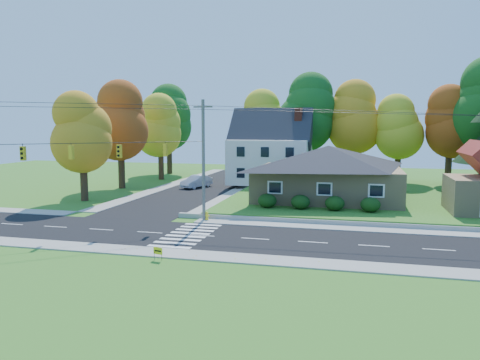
# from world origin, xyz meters

# --- Properties ---
(ground) EXTENTS (120.00, 120.00, 0.00)m
(ground) POSITION_xyz_m (0.00, 0.00, 0.00)
(ground) COLOR #3D7923
(road_main) EXTENTS (90.00, 8.00, 0.02)m
(road_main) POSITION_xyz_m (0.00, 0.00, 0.01)
(road_main) COLOR black
(road_main) RESTS_ON ground
(road_cross) EXTENTS (8.00, 44.00, 0.02)m
(road_cross) POSITION_xyz_m (-8.00, 26.00, 0.01)
(road_cross) COLOR black
(road_cross) RESTS_ON ground
(sidewalk_north) EXTENTS (90.00, 2.00, 0.08)m
(sidewalk_north) POSITION_xyz_m (0.00, 5.00, 0.04)
(sidewalk_north) COLOR #9C9A90
(sidewalk_north) RESTS_ON ground
(sidewalk_south) EXTENTS (90.00, 2.00, 0.08)m
(sidewalk_south) POSITION_xyz_m (0.00, -5.00, 0.04)
(sidewalk_south) COLOR #9C9A90
(sidewalk_south) RESTS_ON ground
(lawn) EXTENTS (30.00, 30.00, 0.50)m
(lawn) POSITION_xyz_m (13.00, 21.00, 0.25)
(lawn) COLOR #3D7923
(lawn) RESTS_ON ground
(ranch_house) EXTENTS (14.60, 10.60, 5.40)m
(ranch_house) POSITION_xyz_m (8.00, 16.00, 3.27)
(ranch_house) COLOR tan
(ranch_house) RESTS_ON lawn
(colonial_house) EXTENTS (10.40, 8.40, 9.60)m
(colonial_house) POSITION_xyz_m (0.04, 28.00, 4.58)
(colonial_house) COLOR silver
(colonial_house) RESTS_ON lawn
(hedge_row) EXTENTS (10.70, 1.70, 1.27)m
(hedge_row) POSITION_xyz_m (7.50, 9.80, 1.14)
(hedge_row) COLOR #163A10
(hedge_row) RESTS_ON lawn
(traffic_infrastructure) EXTENTS (38.10, 10.66, 10.00)m
(traffic_infrastructure) POSITION_xyz_m (-0.15, 1.35, 5.15)
(traffic_infrastructure) COLOR #666059
(traffic_infrastructure) RESTS_ON ground
(tree_lot_0) EXTENTS (6.72, 6.72, 12.51)m
(tree_lot_0) POSITION_xyz_m (-2.00, 34.00, 8.31)
(tree_lot_0) COLOR #3F2A19
(tree_lot_0) RESTS_ON lawn
(tree_lot_1) EXTENTS (7.84, 7.84, 14.60)m
(tree_lot_1) POSITION_xyz_m (4.00, 33.00, 9.61)
(tree_lot_1) COLOR #3F2A19
(tree_lot_1) RESTS_ON lawn
(tree_lot_2) EXTENTS (7.28, 7.28, 13.56)m
(tree_lot_2) POSITION_xyz_m (10.00, 34.00, 8.96)
(tree_lot_2) COLOR #3F2A19
(tree_lot_2) RESTS_ON lawn
(tree_lot_3) EXTENTS (6.16, 6.16, 11.47)m
(tree_lot_3) POSITION_xyz_m (16.00, 33.00, 7.65)
(tree_lot_3) COLOR #3F2A19
(tree_lot_3) RESTS_ON lawn
(tree_lot_4) EXTENTS (6.72, 6.72, 12.51)m
(tree_lot_4) POSITION_xyz_m (22.00, 32.00, 8.31)
(tree_lot_4) COLOR #3F2A19
(tree_lot_4) RESTS_ON lawn
(tree_west_0) EXTENTS (6.16, 6.16, 11.47)m
(tree_west_0) POSITION_xyz_m (-17.00, 12.00, 7.15)
(tree_west_0) COLOR #3F2A19
(tree_west_0) RESTS_ON ground
(tree_west_1) EXTENTS (7.28, 7.28, 13.56)m
(tree_west_1) POSITION_xyz_m (-18.00, 22.00, 8.46)
(tree_west_1) COLOR #3F2A19
(tree_west_1) RESTS_ON ground
(tree_west_2) EXTENTS (6.72, 6.72, 12.51)m
(tree_west_2) POSITION_xyz_m (-17.00, 32.00, 7.81)
(tree_west_2) COLOR #3F2A19
(tree_west_2) RESTS_ON ground
(tree_west_3) EXTENTS (7.84, 7.84, 14.60)m
(tree_west_3) POSITION_xyz_m (-19.00, 40.00, 9.11)
(tree_west_3) COLOR #3F2A19
(tree_west_3) RESTS_ON ground
(white_car) EXTENTS (3.17, 5.04, 1.57)m
(white_car) POSITION_xyz_m (-8.93, 24.53, 0.80)
(white_car) COLOR silver
(white_car) RESTS_ON road_cross
(fire_hydrant) EXTENTS (0.44, 0.34, 0.76)m
(fire_hydrant) POSITION_xyz_m (-1.24, 5.22, 0.36)
(fire_hydrant) COLOR yellow
(fire_hydrant) RESTS_ON ground
(yard_sign) EXTENTS (0.62, 0.18, 0.79)m
(yard_sign) POSITION_xyz_m (-0.46, -6.49, 0.56)
(yard_sign) COLOR black
(yard_sign) RESTS_ON ground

